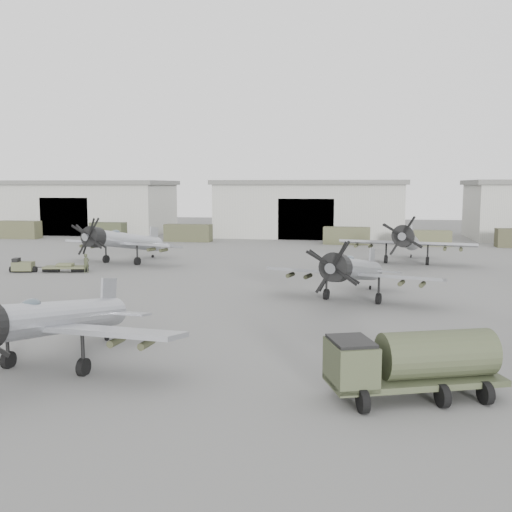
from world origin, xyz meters
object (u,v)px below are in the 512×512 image
(aircraft_mid_2, at_px, (352,270))
(fuel_tanker, at_px, (413,360))
(aircraft_near_1, at_px, (41,321))
(aircraft_far_1, at_px, (407,240))
(tug_trailer, at_px, (39,267))
(aircraft_far_0, at_px, (120,241))
(ground_crew, at_px, (86,263))

(aircraft_mid_2, distance_m, fuel_tanker, 17.73)
(aircraft_near_1, xyz_separation_m, aircraft_far_1, (17.87, 37.30, 0.22))
(aircraft_near_1, bearing_deg, tug_trailer, 126.54)
(aircraft_mid_2, relative_size, aircraft_far_0, 0.93)
(aircraft_near_1, relative_size, ground_crew, 7.14)
(aircraft_far_1, height_order, fuel_tanker, aircraft_far_1)
(aircraft_mid_2, relative_size, fuel_tanker, 1.77)
(aircraft_near_1, distance_m, aircraft_far_1, 41.36)
(aircraft_near_1, xyz_separation_m, aircraft_far_0, (-10.58, 32.34, 0.14))
(aircraft_near_1, distance_m, aircraft_far_0, 34.02)
(fuel_tanker, xyz_separation_m, ground_crew, (-26.45, 26.59, -0.58))
(aircraft_far_1, relative_size, fuel_tanker, 1.98)
(tug_trailer, bearing_deg, fuel_tanker, -51.64)
(aircraft_mid_2, bearing_deg, aircraft_far_0, 162.42)
(aircraft_far_0, bearing_deg, aircraft_mid_2, -18.14)
(aircraft_far_1, xyz_separation_m, fuel_tanker, (-2.71, -37.53, -1.01))
(tug_trailer, relative_size, ground_crew, 3.92)
(aircraft_far_1, bearing_deg, fuel_tanker, -84.53)
(aircraft_far_0, xyz_separation_m, ground_crew, (-0.71, -5.98, -1.51))
(fuel_tanker, bearing_deg, aircraft_far_1, 65.76)
(aircraft_mid_2, bearing_deg, ground_crew, 174.60)
(aircraft_near_1, bearing_deg, aircraft_mid_2, 59.07)
(aircraft_far_0, height_order, tug_trailer, aircraft_far_0)
(aircraft_far_0, relative_size, fuel_tanker, 1.91)
(aircraft_far_1, relative_size, tug_trailer, 2.01)
(aircraft_far_1, bearing_deg, aircraft_mid_2, -94.94)
(aircraft_far_0, bearing_deg, aircraft_near_1, -57.15)
(aircraft_near_1, bearing_deg, aircraft_far_1, 69.70)
(aircraft_far_0, relative_size, aircraft_far_1, 0.96)
(aircraft_far_0, xyz_separation_m, fuel_tanker, (25.74, -32.57, -0.93))
(aircraft_far_1, relative_size, ground_crew, 7.87)
(aircraft_mid_2, height_order, tug_trailer, aircraft_mid_2)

